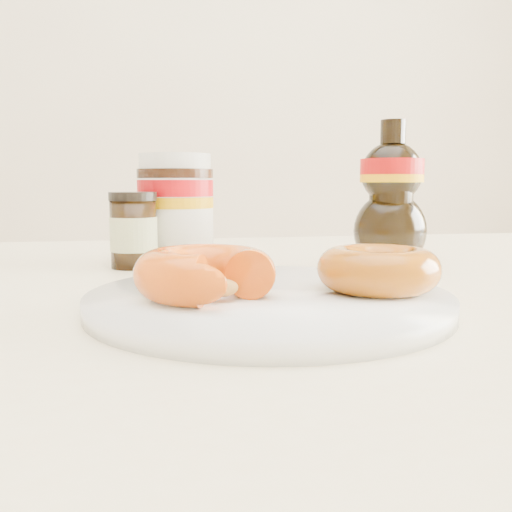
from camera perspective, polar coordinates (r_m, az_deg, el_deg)
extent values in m
cube|color=white|center=(2.23, -10.22, 18.92)|extent=(3.50, 0.10, 2.60)
cube|color=beige|center=(0.55, -6.13, -4.91)|extent=(1.40, 0.90, 0.04)
cylinder|color=#C6B28C|center=(1.23, 24.10, -16.96)|extent=(0.06, 0.06, 0.71)
cylinder|color=white|center=(0.44, 1.26, -4.49)|extent=(0.28, 0.28, 0.01)
torus|color=white|center=(0.44, 1.26, -4.37)|extent=(0.27, 0.27, 0.01)
torus|color=#C55B0B|center=(0.41, -5.10, -1.73)|extent=(0.13, 0.13, 0.04)
torus|color=#9A4E09|center=(0.45, 12.12, -1.29)|extent=(0.12, 0.12, 0.03)
cylinder|color=white|center=(0.71, -8.01, 3.93)|extent=(0.09, 0.09, 0.11)
cylinder|color=#96050A|center=(0.71, -8.06, 6.74)|extent=(0.09, 0.09, 0.02)
cylinder|color=#D89905|center=(0.71, -8.04, 5.33)|extent=(0.09, 0.09, 0.01)
cylinder|color=black|center=(0.71, -8.09, 8.15)|extent=(0.09, 0.09, 0.01)
cylinder|color=white|center=(0.71, -8.11, 9.20)|extent=(0.09, 0.09, 0.02)
cylinder|color=black|center=(0.66, -12.13, 2.17)|extent=(0.05, 0.05, 0.08)
cylinder|color=beige|center=(0.66, -12.13, 2.17)|extent=(0.05, 0.05, 0.04)
cylinder|color=black|center=(0.66, -12.23, 5.85)|extent=(0.05, 0.05, 0.01)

